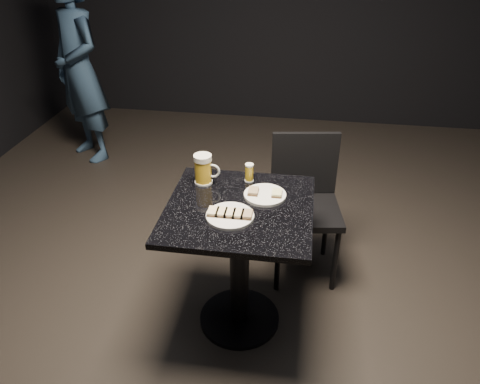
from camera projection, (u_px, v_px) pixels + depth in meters
The scene contains 10 objects.
floor at pixel (239, 319), 2.61m from camera, with size 6.00×6.00×0.00m, color black.
plate_large at pixel (230, 216), 2.15m from camera, with size 0.22×0.22×0.01m, color white.
plate_small at pixel (265, 195), 2.30m from camera, with size 0.21×0.21×0.01m, color white.
patron at pixel (79, 69), 3.97m from camera, with size 0.59×0.38×1.61m, color navy.
table at pixel (239, 247), 2.35m from camera, with size 0.70×0.70×0.75m.
beer_mug at pixel (204, 169), 2.38m from camera, with size 0.14×0.09×0.16m.
beer_tumbler at pixel (249, 173), 2.41m from camera, with size 0.05×0.05×0.10m.
chair at pixel (305, 198), 2.77m from camera, with size 0.45×0.45×0.87m.
canapes_on_plate_large at pixel (230, 213), 2.14m from camera, with size 0.21×0.07×0.02m.
canapes_on_plate_small at pixel (265, 192), 2.30m from camera, with size 0.17×0.07×0.02m.
Camera 1 is at (0.29, -1.85, 1.96)m, focal length 35.00 mm.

